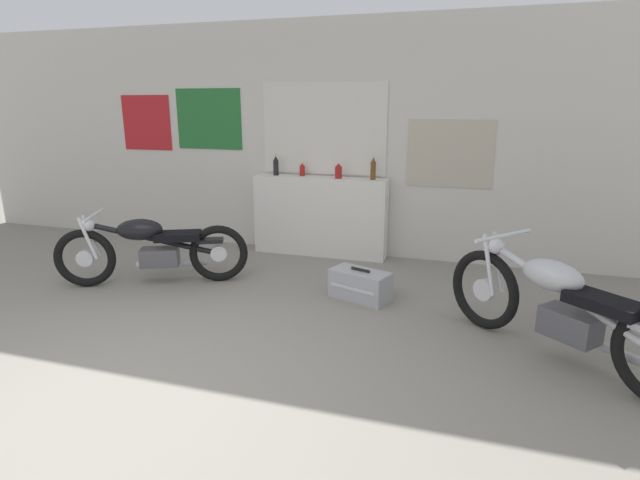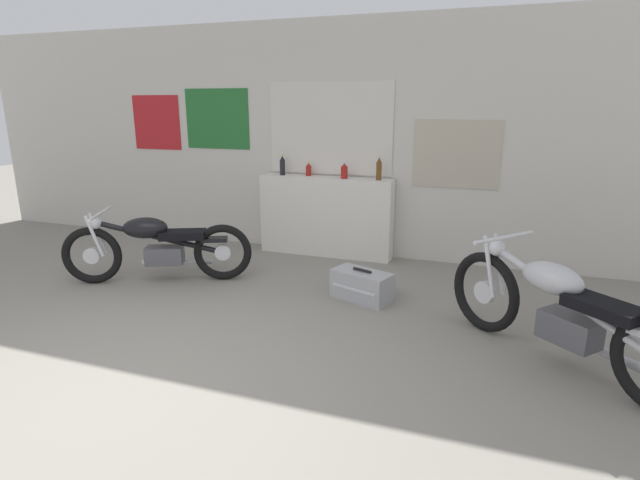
# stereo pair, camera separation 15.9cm
# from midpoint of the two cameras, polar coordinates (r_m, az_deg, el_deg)

# --- Properties ---
(ground_plane) EXTENTS (24.00, 24.00, 0.00)m
(ground_plane) POSITION_cam_midpoint_polar(r_m,az_deg,el_deg) (3.55, -24.48, -17.29)
(ground_plane) COLOR gray
(wall_back) EXTENTS (10.00, 0.07, 2.80)m
(wall_back) POSITION_cam_midpoint_polar(r_m,az_deg,el_deg) (6.30, -2.75, 11.40)
(wall_back) COLOR beige
(wall_back) RESTS_ON ground_plane
(sill_counter) EXTENTS (1.65, 0.28, 0.97)m
(sill_counter) POSITION_cam_midpoint_polar(r_m,az_deg,el_deg) (6.17, -0.74, 2.73)
(sill_counter) COLOR silver
(sill_counter) RESTS_ON ground_plane
(bottle_leftmost) EXTENTS (0.07, 0.07, 0.26)m
(bottle_leftmost) POSITION_cam_midpoint_polar(r_m,az_deg,el_deg) (6.26, -5.80, 8.42)
(bottle_leftmost) COLOR black
(bottle_leftmost) RESTS_ON sill_counter
(bottle_left_center) EXTENTS (0.07, 0.07, 0.17)m
(bottle_left_center) POSITION_cam_midpoint_polar(r_m,az_deg,el_deg) (6.19, -2.79, 8.02)
(bottle_left_center) COLOR maroon
(bottle_left_center) RESTS_ON sill_counter
(bottle_center) EXTENTS (0.08, 0.08, 0.20)m
(bottle_center) POSITION_cam_midpoint_polar(r_m,az_deg,el_deg) (5.96, 1.35, 7.88)
(bottle_center) COLOR maroon
(bottle_center) RESTS_ON sill_counter
(bottle_right_center) EXTENTS (0.06, 0.06, 0.29)m
(bottle_right_center) POSITION_cam_midpoint_polar(r_m,az_deg,el_deg) (5.88, 5.32, 8.11)
(bottle_right_center) COLOR #5B3814
(bottle_right_center) RESTS_ON sill_counter
(motorcycle_silver) EXTENTS (1.61, 1.40, 0.85)m
(motorcycle_silver) POSITION_cam_midpoint_polar(r_m,az_deg,el_deg) (3.97, 24.97, -7.14)
(motorcycle_silver) COLOR black
(motorcycle_silver) RESTS_ON ground_plane
(motorcycle_black) EXTENTS (1.82, 0.96, 0.77)m
(motorcycle_black) POSITION_cam_midpoint_polar(r_m,az_deg,el_deg) (5.47, -19.41, -0.89)
(motorcycle_black) COLOR black
(motorcycle_black) RESTS_ON ground_plane
(hard_case_silver) EXTENTS (0.63, 0.46, 0.31)m
(hard_case_silver) POSITION_cam_midpoint_polar(r_m,az_deg,el_deg) (4.85, 3.67, -5.14)
(hard_case_silver) COLOR #9E9EA3
(hard_case_silver) RESTS_ON ground_plane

